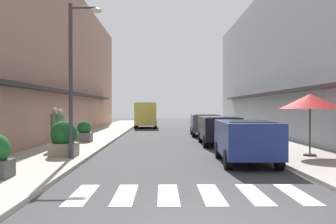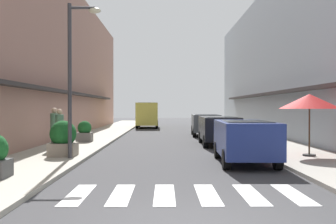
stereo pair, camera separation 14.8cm
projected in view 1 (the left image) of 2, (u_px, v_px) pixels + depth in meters
name	position (u px, v px, depth m)	size (l,w,h in m)	color
ground_plane	(172.00, 140.00, 24.02)	(97.59, 97.59, 0.00)	#38383A
sidewalk_left	(91.00, 139.00, 23.94)	(3.07, 62.11, 0.12)	#ADA899
sidewalk_right	(253.00, 138.00, 24.09)	(3.07, 62.11, 0.12)	#9E998E
building_row_left	(30.00, 59.00, 25.04)	(5.50, 41.93, 9.91)	#A87A6B
building_row_right	(312.00, 58.00, 25.31)	(5.50, 41.93, 10.08)	#939EA8
crosswalk	(190.00, 194.00, 8.86)	(5.20, 2.20, 0.01)	silver
parked_car_near	(246.00, 137.00, 13.75)	(1.93, 4.30, 1.47)	navy
parked_car_mid	(218.00, 127.00, 20.46)	(1.86, 4.41, 1.47)	black
parked_car_far	(205.00, 122.00, 27.13)	(1.91, 4.10, 1.47)	#4C5156
delivery_van	(146.00, 113.00, 37.81)	(2.07, 5.43, 2.37)	#D8CC4C
street_lamp	(76.00, 64.00, 14.24)	(1.19, 0.28, 5.51)	#38383D
cafe_umbrella	(310.00, 102.00, 14.97)	(2.26, 2.26, 2.31)	#262626
planter_midblock	(64.00, 139.00, 14.91)	(0.98, 0.98, 1.32)	gray
planter_far	(84.00, 132.00, 21.15)	(0.79, 0.79, 1.09)	slate
pedestrian_walking_near	(60.00, 129.00, 16.25)	(0.34, 0.34, 1.75)	#282B33
pedestrian_walking_far	(55.00, 128.00, 16.90)	(0.34, 0.34, 1.80)	#282B33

